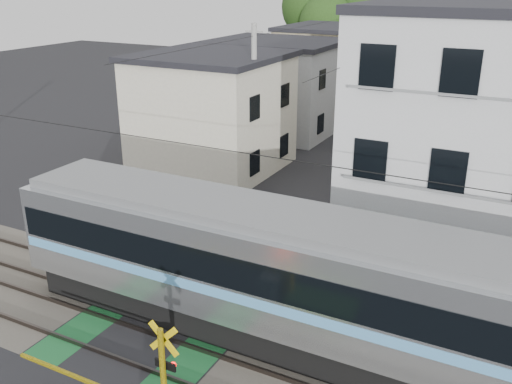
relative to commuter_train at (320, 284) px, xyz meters
The scene contains 11 objects.
ground 5.43m from the commuter_train, 166.10° to the right, with size 120.00×120.00×0.00m, color black.
track_bed 5.42m from the commuter_train, 166.10° to the right, with size 120.00×120.00×0.14m.
commuter_train is the anchor object (origin of this frame).
crossing_signal_far 7.96m from the commuter_train, 161.73° to the left, with size 4.74×0.65×3.09m.
apartment_block 9.40m from the commuter_train, 66.24° to the left, with size 10.20×8.36×9.30m.
houses_row 25.17m from the commuter_train, 100.54° to the left, with size 22.07×31.35×6.80m.
tree_hill 47.73m from the commuter_train, 95.09° to the left, with size 40.00×12.94×11.22m.
catenary 2.26m from the commuter_train, 45.37° to the right, with size 60.00×5.04×7.00m.
utility_poles 22.67m from the commuter_train, 105.14° to the left, with size 7.90×42.00×8.00m.
pedestrian 27.21m from the commuter_train, 98.85° to the left, with size 0.67×0.44×1.84m, color black.
weed_patches 3.88m from the commuter_train, 157.35° to the right, with size 10.25×8.80×0.40m.
Camera 1 is at (9.65, -11.88, 10.18)m, focal length 40.00 mm.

